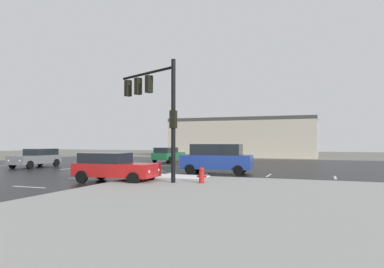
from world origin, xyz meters
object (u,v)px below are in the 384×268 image
object	(u,v)px
fire_hydrant	(202,175)
sedan_green	(168,154)
traffic_signal_mast	(155,101)
sedan_red	(113,167)
sedan_grey	(37,157)
suv_blue	(217,158)

from	to	relation	value
fire_hydrant	sedan_green	distance (m)	20.22
traffic_signal_mast	fire_hydrant	world-z (taller)	traffic_signal_mast
fire_hydrant	sedan_green	world-z (taller)	sedan_green
fire_hydrant	sedan_red	xyz separation A→B (m)	(-4.94, -0.32, 0.32)
sedan_green	sedan_grey	bearing A→B (deg)	148.03
sedan_green	sedan_red	distance (m)	18.63
traffic_signal_mast	suv_blue	bearing A→B (deg)	-78.27
traffic_signal_mast	sedan_green	xyz separation A→B (m)	(-7.11, 17.33, -3.57)
traffic_signal_mast	fire_hydrant	bearing A→B (deg)	-161.12
suv_blue	fire_hydrant	bearing A→B (deg)	96.14
sedan_red	sedan_grey	bearing A→B (deg)	148.29
sedan_red	suv_blue	size ratio (longest dim) A/B	0.93
traffic_signal_mast	sedan_red	distance (m)	4.25
sedan_green	sedan_red	xyz separation A→B (m)	(4.91, -17.98, 0.00)
suv_blue	sedan_red	bearing A→B (deg)	57.50
sedan_red	suv_blue	xyz separation A→B (m)	(3.77, 6.93, 0.24)
sedan_red	sedan_grey	xyz separation A→B (m)	(-12.47, 7.29, 0.00)
sedan_green	sedan_red	size ratio (longest dim) A/B	1.01
sedan_green	suv_blue	world-z (taller)	suv_blue
sedan_grey	suv_blue	distance (m)	16.24
sedan_green	sedan_grey	size ratio (longest dim) A/B	1.01
traffic_signal_mast	suv_blue	xyz separation A→B (m)	(1.56, 6.28, -3.33)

